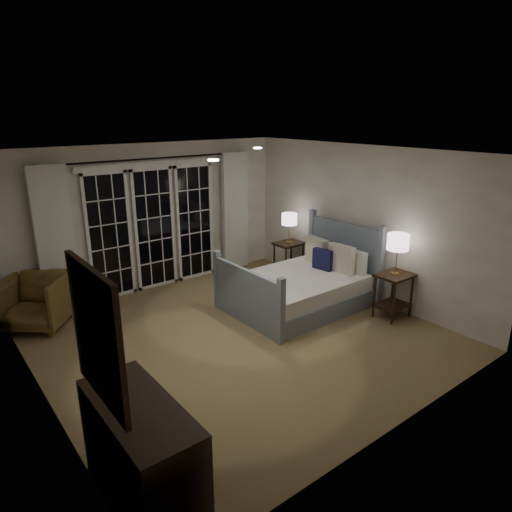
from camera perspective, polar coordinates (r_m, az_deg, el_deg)
floor at (r=6.45m, az=-2.14°, el=-10.03°), size 5.00×5.00×0.00m
ceiling at (r=5.73m, az=-2.44°, el=12.69°), size 5.00×5.00×0.00m
wall_left at (r=5.03m, az=-26.13°, el=-4.59°), size 0.02×5.00×2.50m
wall_right at (r=7.65m, az=13.11°, el=4.03°), size 0.02×5.00×2.50m
wall_back at (r=8.07m, az=-12.78°, el=4.75°), size 5.00×0.02×2.50m
wall_front at (r=4.33m, az=17.67°, el=-7.07°), size 5.00×0.02×2.50m
french_doors at (r=8.07m, az=-12.58°, el=3.59°), size 2.50×0.04×2.20m
curtain_rod at (r=7.82m, az=-12.96°, el=11.78°), size 3.50×0.03×0.03m
curtain_left at (r=7.45m, az=-23.80°, el=1.80°), size 0.55×0.10×2.25m
curtain_right at (r=8.80m, az=-2.65°, el=5.57°), size 0.55×0.10×2.25m
downlight_a at (r=6.69m, az=0.20°, el=13.34°), size 0.12×0.12×0.01m
downlight_b at (r=5.06m, az=-5.37°, el=11.85°), size 0.12×0.12×0.01m
bed at (r=7.32m, az=5.70°, el=-3.88°), size 2.11×1.51×1.22m
nightstand_left at (r=7.15m, az=16.81°, el=-3.93°), size 0.53×0.42×0.69m
nightstand_right at (r=8.56m, az=4.10°, el=0.25°), size 0.51×0.41×0.66m
lamp_left at (r=6.92m, az=17.34°, el=1.64°), size 0.32×0.32×0.61m
lamp_right at (r=8.38m, az=4.20°, el=4.57°), size 0.28×0.28×0.55m
armchair at (r=7.30m, az=-25.79°, el=-5.15°), size 1.18×1.18×0.77m
dresser at (r=3.98m, az=-14.07°, el=-22.87°), size 0.53×1.25×0.89m
mirror at (r=3.31m, az=-19.26°, el=-9.37°), size 0.05×0.85×1.00m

